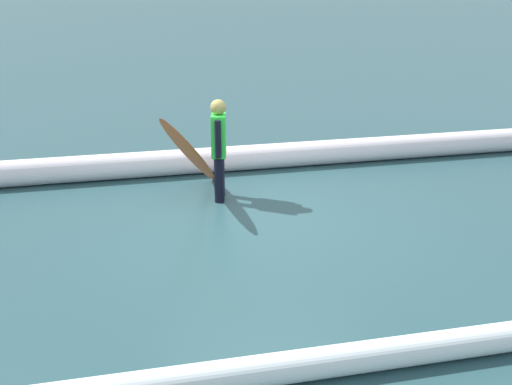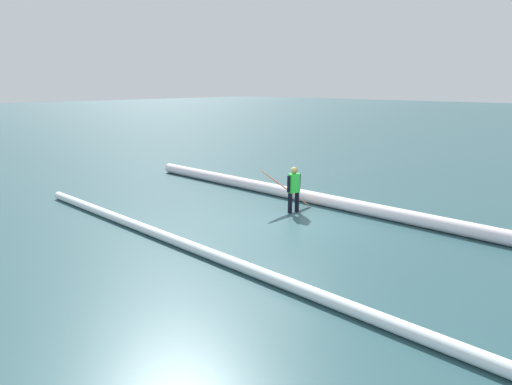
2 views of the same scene
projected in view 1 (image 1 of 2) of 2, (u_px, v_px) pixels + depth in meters
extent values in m
plane|color=#284B50|center=(265.00, 219.00, 8.44)|extent=(188.21, 188.21, 0.00)
cylinder|color=black|center=(219.00, 180.00, 8.95)|extent=(0.14, 0.14, 0.65)
cylinder|color=black|center=(220.00, 174.00, 9.21)|extent=(0.14, 0.14, 0.65)
cube|color=#2DD83F|center=(219.00, 135.00, 8.87)|extent=(0.27, 0.37, 0.60)
sphere|color=#9C8B4B|center=(218.00, 107.00, 8.74)|extent=(0.22, 0.22, 0.22)
cylinder|color=black|center=(218.00, 139.00, 8.67)|extent=(0.09, 0.10, 0.53)
cylinder|color=black|center=(219.00, 132.00, 9.08)|extent=(0.09, 0.11, 0.53)
ellipsoid|color=#E55926|center=(190.00, 153.00, 8.95)|extent=(1.14, 1.73, 1.42)
ellipsoid|color=blue|center=(190.00, 152.00, 8.95)|extent=(0.82, 1.34, 1.15)
cylinder|color=white|center=(284.00, 155.00, 10.60)|extent=(19.24, 0.60, 0.41)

